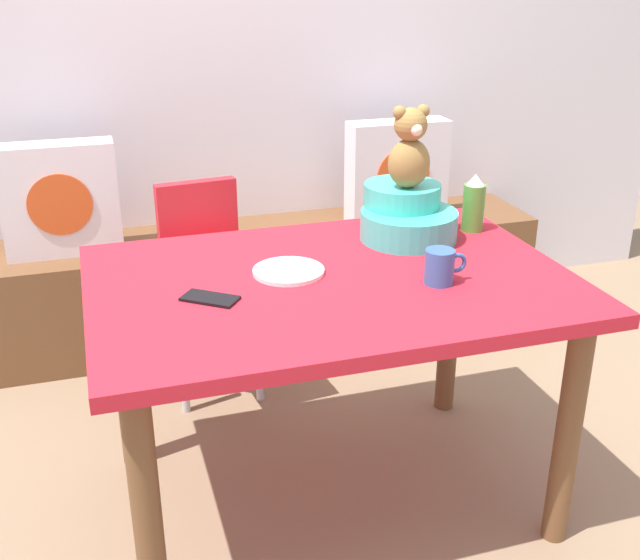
% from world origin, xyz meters
% --- Properties ---
extents(ground_plane, '(8.00, 8.00, 0.00)m').
position_xyz_m(ground_plane, '(0.00, 0.00, 0.00)').
color(ground_plane, '#8C7256').
extents(back_wall, '(4.40, 0.10, 2.60)m').
position_xyz_m(back_wall, '(0.00, 1.47, 1.30)').
color(back_wall, silver).
rests_on(back_wall, ground_plane).
extents(window_bench, '(2.60, 0.44, 0.46)m').
position_xyz_m(window_bench, '(0.00, 1.20, 0.23)').
color(window_bench, brown).
rests_on(window_bench, ground_plane).
extents(pillow_floral_left, '(0.44, 0.15, 0.44)m').
position_xyz_m(pillow_floral_left, '(-0.72, 1.18, 0.68)').
color(pillow_floral_left, silver).
rests_on(pillow_floral_left, window_bench).
extents(pillow_floral_right, '(0.44, 0.15, 0.44)m').
position_xyz_m(pillow_floral_right, '(0.69, 1.18, 0.68)').
color(pillow_floral_right, silver).
rests_on(pillow_floral_right, window_bench).
extents(book_stack, '(0.20, 0.14, 0.06)m').
position_xyz_m(book_stack, '(-0.16, 1.20, 0.49)').
color(book_stack, '#BC7644').
rests_on(book_stack, window_bench).
extents(dining_table, '(1.31, 0.91, 0.74)m').
position_xyz_m(dining_table, '(0.00, 0.00, 0.64)').
color(dining_table, red).
rests_on(dining_table, ground_plane).
extents(highchair, '(0.35, 0.48, 0.79)m').
position_xyz_m(highchair, '(-0.22, 0.77, 0.52)').
color(highchair, red).
rests_on(highchair, ground_plane).
extents(infant_seat_teal, '(0.30, 0.33, 0.16)m').
position_xyz_m(infant_seat_teal, '(0.32, 0.24, 0.81)').
color(infant_seat_teal, '#3DBEAD').
rests_on(infant_seat_teal, dining_table).
extents(teddy_bear, '(0.13, 0.12, 0.25)m').
position_xyz_m(teddy_bear, '(0.32, 0.24, 1.02)').
color(teddy_bear, olive).
rests_on(teddy_bear, infant_seat_teal).
extents(ketchup_bottle, '(0.07, 0.07, 0.18)m').
position_xyz_m(ketchup_bottle, '(0.55, 0.23, 0.83)').
color(ketchup_bottle, '#4C8C33').
rests_on(ketchup_bottle, dining_table).
extents(coffee_mug, '(0.12, 0.08, 0.09)m').
position_xyz_m(coffee_mug, '(0.27, -0.13, 0.79)').
color(coffee_mug, '#335999').
rests_on(coffee_mug, dining_table).
extents(dinner_plate_near, '(0.20, 0.20, 0.01)m').
position_xyz_m(dinner_plate_near, '(-0.10, 0.06, 0.75)').
color(dinner_plate_near, white).
rests_on(dinner_plate_near, dining_table).
extents(cell_phone, '(0.16, 0.14, 0.01)m').
position_xyz_m(cell_phone, '(-0.34, -0.05, 0.74)').
color(cell_phone, black).
rests_on(cell_phone, dining_table).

